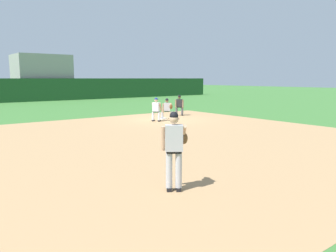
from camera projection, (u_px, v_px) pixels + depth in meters
ground_plane at (163, 119)px, 20.99m from camera, size 160.00×160.00×0.00m
infield_dirt_patch at (166, 138)px, 14.30m from camera, size 18.00×18.00×0.01m
first_base_bag at (163, 119)px, 20.98m from camera, size 0.38×0.38×0.09m
baseball at (165, 140)px, 13.80m from camera, size 0.07×0.07×0.07m
pitcher at (175, 146)px, 7.51m from camera, size 0.84×0.56×1.86m
first_baseman at (167, 108)px, 21.01m from camera, size 0.73×1.09×1.34m
baserunner at (156, 108)px, 19.83m from camera, size 0.63×0.68×1.46m
umpire at (179, 104)px, 22.94m from camera, size 0.68×0.66×1.46m
outfield_wall at (51, 90)px, 38.14m from camera, size 48.00×0.50×2.60m
stadium_seating_block at (42, 77)px, 40.55m from camera, size 6.27×5.05×5.45m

